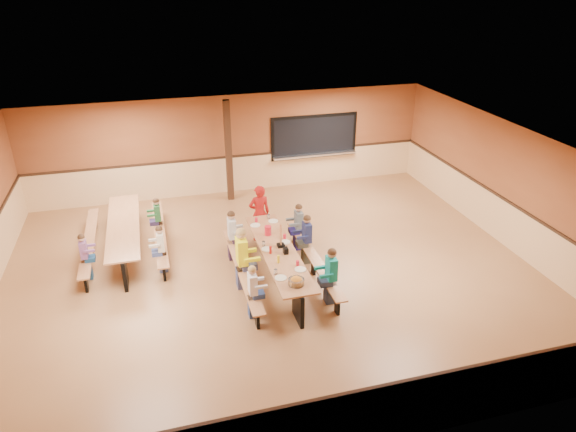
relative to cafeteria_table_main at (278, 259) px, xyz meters
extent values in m
plane|color=brown|center=(-0.08, 0.28, -0.53)|extent=(12.00, 12.00, 0.00)
cube|color=brown|center=(-0.08, 5.28, 0.97)|extent=(12.00, 0.04, 3.00)
cube|color=brown|center=(-0.08, -4.72, 0.97)|extent=(12.00, 0.04, 3.00)
cube|color=brown|center=(5.92, 0.28, 0.97)|extent=(0.04, 10.00, 3.00)
cube|color=white|center=(-0.08, 0.28, 2.47)|extent=(12.00, 10.00, 0.04)
cube|color=black|center=(2.52, 5.25, 1.02)|extent=(2.60, 0.06, 1.20)
cube|color=silver|center=(2.52, 5.16, 0.45)|extent=(2.70, 0.28, 0.06)
cube|color=black|center=(-0.28, 4.68, 0.97)|extent=(0.18, 0.18, 3.00)
cube|color=#A56941|center=(0.00, 0.00, 0.19)|extent=(0.75, 3.60, 0.04)
cube|color=black|center=(0.00, -1.55, -0.18)|extent=(0.08, 0.60, 0.70)
cube|color=black|center=(0.00, 1.55, -0.18)|extent=(0.08, 0.60, 0.70)
cube|color=#A56941|center=(-0.83, 0.00, -0.09)|extent=(0.26, 3.60, 0.04)
cube|color=black|center=(-0.83, 0.00, -0.32)|extent=(0.06, 0.18, 0.41)
cube|color=#A56941|center=(0.83, 0.00, -0.09)|extent=(0.26, 3.60, 0.04)
cube|color=black|center=(0.83, 0.00, -0.32)|extent=(0.06, 0.18, 0.41)
cube|color=#A56941|center=(-3.30, 2.20, 0.19)|extent=(0.75, 3.60, 0.04)
cube|color=black|center=(-3.30, 0.65, -0.18)|extent=(0.08, 0.60, 0.70)
cube|color=black|center=(-3.30, 3.75, -0.18)|extent=(0.08, 0.60, 0.70)
cube|color=#A56941|center=(-4.12, 2.20, -0.09)|extent=(0.26, 3.60, 0.04)
cube|color=black|center=(-4.12, 2.20, -0.32)|extent=(0.06, 0.18, 0.41)
cube|color=#A56941|center=(-2.47, 2.20, -0.09)|extent=(0.26, 3.60, 0.04)
cube|color=black|center=(-2.47, 2.20, -0.32)|extent=(0.06, 0.18, 0.41)
imported|color=#A01412|center=(0.01, 1.93, 0.22)|extent=(0.56, 0.38, 1.49)
cylinder|color=red|center=(-0.05, 0.76, 0.32)|extent=(0.16, 0.16, 0.22)
cube|color=black|center=(0.12, -0.17, 0.28)|extent=(0.10, 0.14, 0.13)
cylinder|color=yellow|center=(-0.13, -0.51, 0.30)|extent=(0.06, 0.06, 0.17)
cylinder|color=#B2140F|center=(-0.20, -0.09, 0.30)|extent=(0.06, 0.06, 0.17)
cube|color=black|center=(0.10, 0.15, 0.24)|extent=(0.16, 0.16, 0.06)
cube|color=#A56941|center=(0.10, 0.15, 0.52)|extent=(0.02, 0.09, 0.50)
camera|label=1|loc=(-2.40, -9.48, 5.82)|focal=32.00mm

